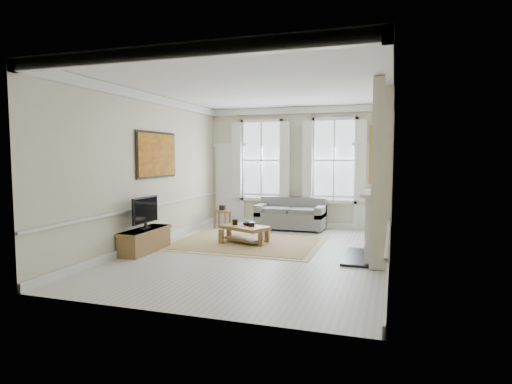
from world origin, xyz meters
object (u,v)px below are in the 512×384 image
(sofa, at_px, (291,216))
(side_table, at_px, (222,214))
(tv_stand, at_px, (145,240))
(coffee_table, at_px, (244,229))

(sofa, distance_m, side_table, 1.93)
(side_table, relative_size, tv_stand, 0.36)
(coffee_table, xyz_separation_m, tv_stand, (-1.71, -1.46, -0.09))
(tv_stand, bearing_deg, side_table, 83.39)
(sofa, distance_m, tv_stand, 4.36)
(sofa, xyz_separation_m, side_table, (-1.89, -0.39, 0.03))
(side_table, height_order, coffee_table, side_table)
(sofa, height_order, side_table, sofa)
(coffee_table, distance_m, tv_stand, 2.25)
(coffee_table, height_order, tv_stand, tv_stand)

